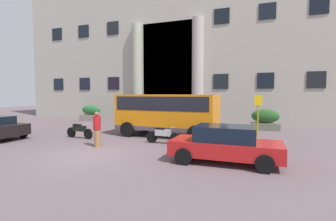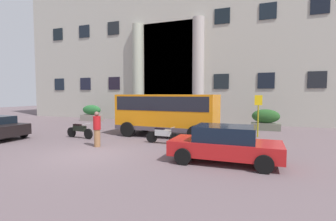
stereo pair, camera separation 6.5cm
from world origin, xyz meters
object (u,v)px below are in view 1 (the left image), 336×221
bus_stop_sign (258,111)px  motorcycle_far_end (162,135)px  pedestrian_woman_dark_dress (97,129)px  orange_minibus (167,111)px  motorcycle_near_kerb (229,140)px  hedge_planter_entrance_right (265,120)px  parked_sedan_second (225,144)px  hedge_planter_far_west (91,113)px  scooter_by_planter (79,130)px  hedge_planter_east (132,115)px

bus_stop_sign → motorcycle_far_end: size_ratio=1.31×
motorcycle_far_end → pedestrian_woman_dark_dress: size_ratio=1.11×
orange_minibus → motorcycle_near_kerb: bearing=-30.4°
hedge_planter_entrance_right → parked_sedan_second: 9.61m
parked_sedan_second → motorcycle_far_end: 4.28m
bus_stop_sign → hedge_planter_far_west: (-15.10, 3.83, -0.83)m
scooter_by_planter → motorcycle_far_end: same height
orange_minibus → bus_stop_sign: (5.23, 1.52, 0.02)m
hedge_planter_far_west → hedge_planter_entrance_right: size_ratio=1.06×
hedge_planter_east → hedge_planter_far_west: 4.74m
orange_minibus → parked_sedan_second: 6.31m
hedge_planter_far_west → scooter_by_planter: bearing=-56.2°
hedge_planter_far_west → orange_minibus: bearing=-28.5°
hedge_planter_east → pedestrian_woman_dark_dress: bearing=-71.5°
pedestrian_woman_dark_dress → bus_stop_sign: bearing=24.3°
hedge_planter_entrance_right → motorcycle_near_kerb: (-1.69, -7.27, -0.27)m
bus_stop_sign → parked_sedan_second: 6.39m
hedge_planter_east → motorcycle_near_kerb: size_ratio=0.85×
parked_sedan_second → motorcycle_far_end: (-3.54, 2.41, -0.26)m
motorcycle_near_kerb → motorcycle_far_end: same height
parked_sedan_second → motorcycle_far_end: size_ratio=2.12×
scooter_by_planter → motorcycle_far_end: size_ratio=1.02×
bus_stop_sign → parked_sedan_second: bearing=-100.1°
hedge_planter_east → bus_stop_sign: bearing=-18.1°
orange_minibus → motorcycle_near_kerb: orange_minibus is taller
orange_minibus → pedestrian_woman_dark_dress: size_ratio=3.54×
hedge_planter_east → hedge_planter_far_west: hedge_planter_east is taller
hedge_planter_east → motorcycle_far_end: bearing=-51.5°
motorcycle_far_end → pedestrian_woman_dark_dress: (-2.72, -1.81, 0.42)m
bus_stop_sign → hedge_planter_east: (-10.38, 3.39, -0.80)m
hedge_planter_far_west → motorcycle_far_end: size_ratio=1.09×
parked_sedan_second → motorcycle_near_kerb: parked_sedan_second is taller
orange_minibus → pedestrian_woman_dark_dress: 4.68m
hedge_planter_entrance_right → motorcycle_far_end: hedge_planter_entrance_right is taller
hedge_planter_east → scooter_by_planter: hedge_planter_east is taller
motorcycle_near_kerb → motorcycle_far_end: bearing=176.2°
hedge_planter_far_west → pedestrian_woman_dark_dress: bearing=-50.7°
scooter_by_planter → motorcycle_near_kerb: (8.63, 0.02, 0.00)m
scooter_by_planter → motorcycle_far_end: (5.18, 0.22, -0.00)m
hedge_planter_far_west → motorcycle_far_end: hedge_planter_far_west is taller
hedge_planter_far_west → scooter_by_planter: hedge_planter_far_west is taller
scooter_by_planter → motorcycle_far_end: bearing=8.7°
hedge_planter_entrance_right → motorcycle_near_kerb: hedge_planter_entrance_right is taller
bus_stop_sign → hedge_planter_entrance_right: bus_stop_sign is taller
orange_minibus → scooter_by_planter: orange_minibus is taller
motorcycle_far_end → pedestrian_woman_dark_dress: pedestrian_woman_dark_dress is taller
orange_minibus → parked_sedan_second: bearing=-47.3°
parked_sedan_second → hedge_planter_east: bearing=134.1°
motorcycle_far_end → hedge_planter_far_west: bearing=146.9°
hedge_planter_far_west → motorcycle_far_end: 12.96m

